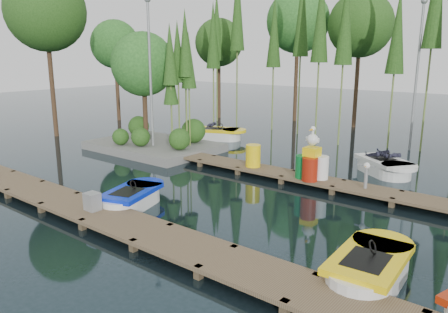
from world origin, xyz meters
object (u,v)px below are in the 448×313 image
Objects in this scene: utility_cabinet at (92,201)px; yellow_barrel at (253,156)px; boat_yellow_far at (218,134)px; drum_cluster at (311,164)px; boat_blue at (132,198)px; island at (152,85)px.

yellow_barrel is at bearing 83.68° from utility_cabinet.
boat_yellow_far is 1.68× the size of drum_cluster.
boat_blue is at bearing -122.55° from drum_cluster.
utility_cabinet is 0.58× the size of yellow_barrel.
yellow_barrel reaches higher than boat_blue.
yellow_barrel is at bearing -6.74° from island.
yellow_barrel is (5.61, -4.64, 0.43)m from boat_yellow_far.
boat_blue is 11.27m from boat_yellow_far.
island is 9.67m from drum_cluster.
island is 13.06× the size of utility_cabinet.
drum_cluster is (8.27, -4.79, 0.55)m from boat_yellow_far.
drum_cluster is (3.43, 6.85, 0.31)m from utility_cabinet.
drum_cluster is (9.35, -0.94, -2.32)m from island.
boat_blue is at bearing -66.35° from boat_yellow_far.
yellow_barrel is at bearing -41.32° from boat_yellow_far.
utility_cabinet is (4.84, -11.64, 0.25)m from boat_yellow_far.
boat_blue is 6.42m from drum_cluster.
island reaches higher than utility_cabinet.
boat_yellow_far is (1.08, 3.85, -2.87)m from island.
island reaches higher than drum_cluster.
utility_cabinet is (0.01, -1.46, 0.30)m from boat_blue.
boat_blue is at bearing -98.05° from yellow_barrel.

